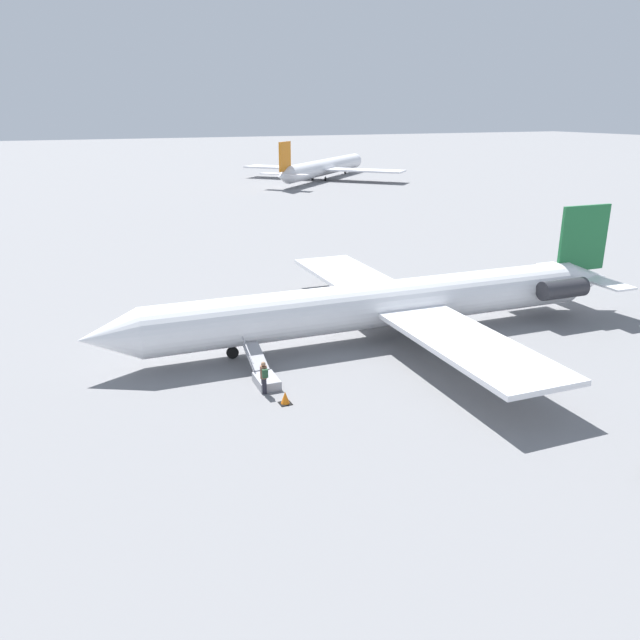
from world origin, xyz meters
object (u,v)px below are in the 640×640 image
Objects in this scene: airplane_far_center at (324,167)px; passenger at (264,375)px; boarding_stairs at (264,376)px; airplane_main at (395,302)px.

airplane_far_center is 103.24m from passenger.
boarding_stairs is 2.33× the size of passenger.
passenger is at bearing 163.35° from boarding_stairs.
boarding_stairs is at bearing -16.65° from passenger.
boarding_stairs is (44.87, 91.48, -2.11)m from airplane_far_center.
airplane_main is 20.94× the size of passenger.
airplane_far_center is at bearing -23.66° from passenger.
boarding_stairs is 1.48m from passenger.
passenger is (10.51, 4.83, -1.26)m from airplane_main.
passenger is at bearing -159.78° from airplane_far_center.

